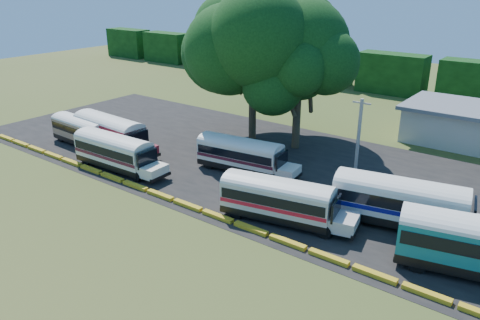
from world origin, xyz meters
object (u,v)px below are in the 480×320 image
Objects in this scene: tree_west at (253,42)px; bus_white_red at (280,198)px; bus_cream_west at (115,150)px; bus_beige at (82,130)px; bus_red at (111,131)px.

bus_white_red is at bearing -48.40° from tree_west.
bus_beige is at bearing 163.30° from bus_cream_west.
tree_west is at bearing 46.84° from bus_beige.
bus_red reaches higher than bus_beige.
bus_white_red is at bearing 0.31° from bus_cream_west.
tree_west is at bearing 119.89° from bus_white_red.
tree_west reaches higher than bus_white_red.
bus_red is at bearing 161.80° from bus_white_red.
bus_cream_west is (4.56, -3.12, -0.17)m from bus_red.
bus_red is 1.07× the size of bus_white_red.
bus_white_red is (25.44, -1.53, 0.12)m from bus_beige.
bus_white_red reaches higher than bus_beige.
bus_cream_west is 0.65× the size of tree_west.
tree_west is at bearing 54.49° from bus_red.
bus_white_red is at bearing -3.23° from bus_red.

